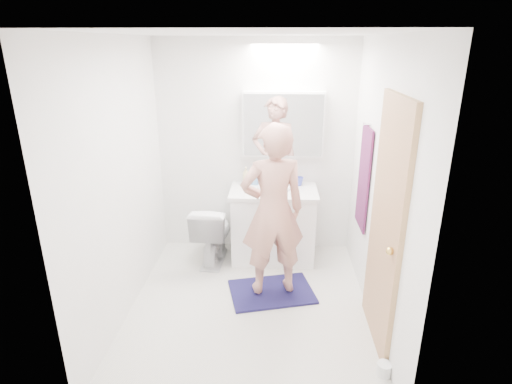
# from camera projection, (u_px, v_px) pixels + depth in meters

# --- Properties ---
(floor) EXTENTS (2.50, 2.50, 0.00)m
(floor) POSITION_uv_depth(u_px,v_px,m) (249.00, 306.00, 3.90)
(floor) COLOR silver
(floor) RESTS_ON ground
(ceiling) EXTENTS (2.50, 2.50, 0.00)m
(ceiling) POSITION_uv_depth(u_px,v_px,m) (248.00, 33.00, 3.08)
(ceiling) COLOR white
(ceiling) RESTS_ON floor
(wall_back) EXTENTS (2.50, 0.00, 2.50)m
(wall_back) POSITION_uv_depth(u_px,v_px,m) (256.00, 149.00, 4.66)
(wall_back) COLOR white
(wall_back) RESTS_ON floor
(wall_front) EXTENTS (2.50, 0.00, 2.50)m
(wall_front) POSITION_uv_depth(u_px,v_px,m) (234.00, 258.00, 2.32)
(wall_front) COLOR white
(wall_front) RESTS_ON floor
(wall_left) EXTENTS (0.00, 2.50, 2.50)m
(wall_left) POSITION_uv_depth(u_px,v_px,m) (120.00, 183.00, 3.54)
(wall_left) COLOR white
(wall_left) RESTS_ON floor
(wall_right) EXTENTS (0.00, 2.50, 2.50)m
(wall_right) POSITION_uv_depth(u_px,v_px,m) (381.00, 187.00, 3.44)
(wall_right) COLOR white
(wall_right) RESTS_ON floor
(vanity_cabinet) EXTENTS (0.90, 0.55, 0.78)m
(vanity_cabinet) POSITION_uv_depth(u_px,v_px,m) (273.00, 226.00, 4.66)
(vanity_cabinet) COLOR white
(vanity_cabinet) RESTS_ON floor
(countertop) EXTENTS (0.95, 0.58, 0.04)m
(countertop) POSITION_uv_depth(u_px,v_px,m) (274.00, 191.00, 4.52)
(countertop) COLOR white
(countertop) RESTS_ON vanity_cabinet
(sink_basin) EXTENTS (0.36, 0.36, 0.03)m
(sink_basin) POSITION_uv_depth(u_px,v_px,m) (274.00, 187.00, 4.54)
(sink_basin) COLOR silver
(sink_basin) RESTS_ON countertop
(faucet) EXTENTS (0.02, 0.02, 0.16)m
(faucet) POSITION_uv_depth(u_px,v_px,m) (274.00, 177.00, 4.70)
(faucet) COLOR silver
(faucet) RESTS_ON countertop
(medicine_cabinet) EXTENTS (0.88, 0.14, 0.70)m
(medicine_cabinet) POSITION_uv_depth(u_px,v_px,m) (283.00, 124.00, 4.48)
(medicine_cabinet) COLOR white
(medicine_cabinet) RESTS_ON wall_back
(mirror_panel) EXTENTS (0.84, 0.01, 0.66)m
(mirror_panel) POSITION_uv_depth(u_px,v_px,m) (283.00, 126.00, 4.41)
(mirror_panel) COLOR silver
(mirror_panel) RESTS_ON medicine_cabinet
(toilet) EXTENTS (0.42, 0.69, 0.69)m
(toilet) POSITION_uv_depth(u_px,v_px,m) (212.00, 233.00, 4.60)
(toilet) COLOR white
(toilet) RESTS_ON floor
(bath_rug) EXTENTS (0.91, 0.73, 0.02)m
(bath_rug) POSITION_uv_depth(u_px,v_px,m) (272.00, 292.00, 4.10)
(bath_rug) COLOR #1B1646
(bath_rug) RESTS_ON floor
(person) EXTENTS (0.68, 0.53, 1.65)m
(person) POSITION_uv_depth(u_px,v_px,m) (273.00, 211.00, 3.80)
(person) COLOR tan
(person) RESTS_ON bath_rug
(door) EXTENTS (0.04, 0.80, 2.00)m
(door) POSITION_uv_depth(u_px,v_px,m) (386.00, 227.00, 3.18)
(door) COLOR tan
(door) RESTS_ON wall_right
(door_knob) EXTENTS (0.06, 0.06, 0.06)m
(door_knob) POSITION_uv_depth(u_px,v_px,m) (390.00, 251.00, 2.92)
(door_knob) COLOR gold
(door_knob) RESTS_ON door
(towel) EXTENTS (0.02, 0.42, 1.00)m
(towel) POSITION_uv_depth(u_px,v_px,m) (364.00, 178.00, 3.99)
(towel) COLOR #14183F
(towel) RESTS_ON wall_right
(towel_hook) EXTENTS (0.07, 0.02, 0.02)m
(towel_hook) POSITION_uv_depth(u_px,v_px,m) (367.00, 125.00, 3.81)
(towel_hook) COLOR silver
(towel_hook) RESTS_ON wall_right
(soap_bottle_a) EXTENTS (0.10, 0.10, 0.21)m
(soap_bottle_a) POSITION_uv_depth(u_px,v_px,m) (246.00, 176.00, 4.64)
(soap_bottle_a) COLOR beige
(soap_bottle_a) RESTS_ON countertop
(soap_bottle_b) EXTENTS (0.11, 0.11, 0.18)m
(soap_bottle_b) POSITION_uv_depth(u_px,v_px,m) (256.00, 176.00, 4.66)
(soap_bottle_b) COLOR #5B8DC3
(soap_bottle_b) RESTS_ON countertop
(toothbrush_cup) EXTENTS (0.13, 0.13, 0.10)m
(toothbrush_cup) POSITION_uv_depth(u_px,v_px,m) (299.00, 181.00, 4.64)
(toothbrush_cup) COLOR #3F4BBE
(toothbrush_cup) RESTS_ON countertop
(toilet_paper_roll) EXTENTS (0.11, 0.11, 0.10)m
(toilet_paper_roll) POSITION_uv_depth(u_px,v_px,m) (384.00, 369.00, 3.07)
(toilet_paper_roll) COLOR silver
(toilet_paper_roll) RESTS_ON floor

